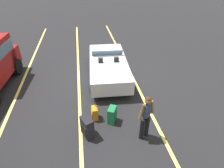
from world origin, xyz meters
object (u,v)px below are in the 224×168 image
at_px(convertible_car, 108,65).
at_px(suitcase_medium_bright, 112,115).
at_px(suitcase_small_carryon, 95,113).
at_px(suitcase_large_black, 87,127).
at_px(traveler_person, 146,116).

relative_size(convertible_car, suitcase_medium_bright, 6.85).
bearing_deg(suitcase_small_carryon, suitcase_large_black, 64.13).
distance_m(convertible_car, traveler_person, 4.24).
distance_m(suitcase_medium_bright, traveler_person, 1.40).
height_order(suitcase_large_black, suitcase_small_carryon, suitcase_large_black).
distance_m(convertible_car, suitcase_large_black, 4.02).
height_order(convertible_car, suitcase_small_carryon, convertible_car).
bearing_deg(suitcase_large_black, suitcase_small_carryon, -135.93).
height_order(suitcase_small_carryon, traveler_person, traveler_person).
relative_size(convertible_car, suitcase_large_black, 5.74).
height_order(convertible_car, traveler_person, traveler_person).
xyz_separation_m(suitcase_small_carryon, traveler_person, (-1.12, -1.51, 0.68)).
distance_m(suitcase_medium_bright, suitcase_small_carryon, 0.66).
bearing_deg(traveler_person, suitcase_small_carryon, 30.43).
relative_size(suitcase_small_carryon, traveler_person, 0.43).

